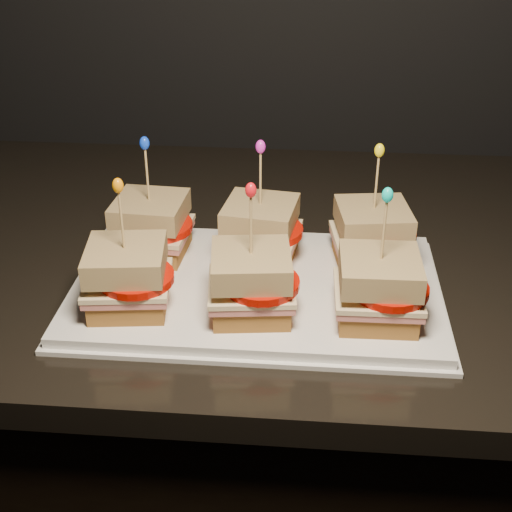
{
  "coord_description": "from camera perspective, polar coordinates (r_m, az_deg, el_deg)",
  "views": [
    {
      "loc": [
        0.84,
        0.76,
        1.4
      ],
      "look_at": [
        0.77,
        1.5,
        0.98
      ],
      "focal_mm": 50.0,
      "sensor_mm": 36.0,
      "label": 1
    }
  ],
  "objects": [
    {
      "name": "sandwich_1_bread_bot",
      "position": [
        0.92,
        0.34,
        0.57
      ],
      "size": [
        0.1,
        0.1,
        0.02
      ],
      "primitive_type": "cube",
      "rotation": [
        0.0,
        0.0,
        -0.14
      ],
      "color": "brown",
      "rests_on": "platter"
    },
    {
      "name": "sandwich_5_ham",
      "position": [
        0.8,
        9.69,
        -3.23
      ],
      "size": [
        0.1,
        0.09,
        0.01
      ],
      "primitive_type": "cube",
      "rotation": [
        0.0,
        0.0,
        0.02
      ],
      "color": "#C5625F",
      "rests_on": "sandwich_5_bread_bot"
    },
    {
      "name": "sandwich_2_frill",
      "position": [
        0.86,
        9.85,
        8.33
      ],
      "size": [
        0.01,
        0.01,
        0.02
      ],
      "primitive_type": "ellipsoid",
      "color": "yellow",
      "rests_on": "sandwich_2_pick"
    },
    {
      "name": "sandwich_5_bread_top",
      "position": [
        0.78,
        9.89,
        -1.15
      ],
      "size": [
        0.09,
        0.09,
        0.03
      ],
      "primitive_type": "cube",
      "rotation": [
        0.0,
        0.0,
        0.02
      ],
      "color": "brown",
      "rests_on": "sandwich_5_tomato"
    },
    {
      "name": "sandwich_5_pick",
      "position": [
        0.76,
        10.18,
        1.75
      ],
      "size": [
        0.0,
        0.0,
        0.09
      ],
      "primitive_type": "cylinder",
      "color": "tan",
      "rests_on": "sandwich_5_bread_top"
    },
    {
      "name": "sandwich_3_pick",
      "position": [
        0.78,
        -10.68,
        2.56
      ],
      "size": [
        0.0,
        0.0,
        0.09
      ],
      "primitive_type": "cylinder",
      "color": "tan",
      "rests_on": "sandwich_3_bread_top"
    },
    {
      "name": "sandwich_1_frill",
      "position": [
        0.86,
        0.36,
        8.74
      ],
      "size": [
        0.01,
        0.01,
        0.02
      ],
      "primitive_type": "ellipsoid",
      "color": "#D823BC",
      "rests_on": "sandwich_1_pick"
    },
    {
      "name": "sandwich_3_frill",
      "position": [
        0.77,
        -10.99,
        5.56
      ],
      "size": [
        0.01,
        0.01,
        0.02
      ],
      "primitive_type": "ellipsoid",
      "color": "orange",
      "rests_on": "sandwich_3_pick"
    },
    {
      "name": "sandwich_2_cheese",
      "position": [
        0.91,
        9.23,
        1.46
      ],
      "size": [
        0.11,
        0.1,
        0.01
      ],
      "primitive_type": "cube",
      "rotation": [
        0.0,
        0.0,
        0.14
      ],
      "color": "beige",
      "rests_on": "sandwich_2_ham"
    },
    {
      "name": "granite_slab",
      "position": [
        1.1,
        -18.67,
        1.2
      ],
      "size": [
        2.64,
        0.73,
        0.04
      ],
      "primitive_type": "cube",
      "color": "black",
      "rests_on": "cabinet"
    },
    {
      "name": "sandwich_2_tomato",
      "position": [
        0.9,
        10.05,
        1.66
      ],
      "size": [
        0.08,
        0.08,
        0.01
      ],
      "primitive_type": "cylinder",
      "color": "#B60F03",
      "rests_on": "sandwich_2_cheese"
    },
    {
      "name": "sandwich_1_bread_top",
      "position": [
        0.89,
        0.35,
        3.35
      ],
      "size": [
        0.1,
        0.1,
        0.03
      ],
      "primitive_type": "cube",
      "rotation": [
        0.0,
        0.0,
        -0.14
      ],
      "color": "brown",
      "rests_on": "sandwich_1_tomato"
    },
    {
      "name": "sandwich_1_tomato",
      "position": [
        0.9,
        1.08,
        2.05
      ],
      "size": [
        0.08,
        0.08,
        0.01
      ],
      "primitive_type": "cylinder",
      "color": "#B60F03",
      "rests_on": "sandwich_1_cheese"
    },
    {
      "name": "sandwich_0_bread_bot",
      "position": [
        0.94,
        -8.26,
        0.92
      ],
      "size": [
        0.09,
        0.09,
        0.02
      ],
      "primitive_type": "cube",
      "rotation": [
        0.0,
        0.0,
        -0.06
      ],
      "color": "brown",
      "rests_on": "platter"
    },
    {
      "name": "sandwich_3_ham",
      "position": [
        0.82,
        -10.18,
        -2.32
      ],
      "size": [
        0.1,
        0.1,
        0.01
      ],
      "primitive_type": "cube",
      "rotation": [
        0.0,
        0.0,
        0.12
      ],
      "color": "#C5625F",
      "rests_on": "sandwich_3_bread_bot"
    },
    {
      "name": "sandwich_2_pick",
      "position": [
        0.88,
        9.6,
        5.59
      ],
      "size": [
        0.0,
        0.0,
        0.09
      ],
      "primitive_type": "cylinder",
      "color": "tan",
      "rests_on": "sandwich_2_bread_top"
    },
    {
      "name": "sandwich_1_ham",
      "position": [
        0.91,
        0.34,
        1.44
      ],
      "size": [
        0.1,
        0.1,
        0.01
      ],
      "primitive_type": "cube",
      "rotation": [
        0.0,
        0.0,
        -0.14
      ],
      "color": "#C5625F",
      "rests_on": "sandwich_1_bread_bot"
    },
    {
      "name": "sandwich_0_ham",
      "position": [
        0.93,
        -8.33,
        1.77
      ],
      "size": [
        0.1,
        0.1,
        0.01
      ],
      "primitive_type": "cube",
      "rotation": [
        0.0,
        0.0,
        -0.06
      ],
      "color": "#C5625F",
      "rests_on": "sandwich_0_bread_bot"
    },
    {
      "name": "sandwich_0_bread_top",
      "position": [
        0.91,
        -8.48,
        3.64
      ],
      "size": [
        0.09,
        0.09,
        0.03
      ],
      "primitive_type": "cube",
      "rotation": [
        0.0,
        0.0,
        -0.06
      ],
      "color": "brown",
      "rests_on": "sandwich_0_tomato"
    },
    {
      "name": "sandwich_0_tomato",
      "position": [
        0.91,
        -7.74,
        2.37
      ],
      "size": [
        0.08,
        0.08,
        0.01
      ],
      "primitive_type": "cylinder",
      "color": "#B60F03",
      "rests_on": "sandwich_0_cheese"
    },
    {
      "name": "sandwich_5_tomato",
      "position": [
        0.79,
        10.67,
        -2.61
      ],
      "size": [
        0.08,
        0.08,
        0.01
      ],
      "primitive_type": "cylinder",
      "color": "#B60F03",
      "rests_on": "sandwich_5_cheese"
    },
    {
      "name": "sandwich_3_bread_bot",
      "position": [
        0.83,
        -10.09,
        -3.25
      ],
      "size": [
        0.09,
        0.09,
        0.02
      ],
      "primitive_type": "cube",
      "rotation": [
        0.0,
        0.0,
        0.12
      ],
      "color": "brown",
      "rests_on": "platter"
    },
    {
      "name": "sandwich_2_bread_bot",
      "position": [
        0.92,
        9.12,
        0.2
      ],
      "size": [
        0.1,
        0.1,
        0.02
      ],
      "primitive_type": "cube",
      "rotation": [
        0.0,
        0.0,
        0.14
      ],
      "color": "brown",
      "rests_on": "platter"
    },
    {
      "name": "sandwich_4_tomato",
      "position": [
        0.79,
        0.44,
        -2.19
      ],
      "size": [
        0.08,
        0.08,
        0.01
      ],
      "primitive_type": "cylinder",
      "color": "#B60F03",
      "rests_on": "sandwich_4_cheese"
    },
    {
      "name": "platter",
      "position": [
        0.87,
        -0.0,
        -2.63
      ],
      "size": [
        0.44,
        0.27,
        0.02
      ],
      "primitive_type": "cube",
      "color": "white",
      "rests_on": "granite_slab"
    },
    {
      "name": "cabinet",
      "position": [
        1.37,
        -15.48,
        -16.18
      ],
      "size": [
        2.6,
        0.69,
        0.89
      ],
      "primitive_type": "cube",
      "color": "black",
      "rests_on": "ground"
    },
    {
      "name": "sandwich_5_cheese",
      "position": [
        0.8,
        9.73,
        -2.8
      ],
      "size": [
        0.1,
        0.09,
        0.01
      ],
      "primitive_type": "cube",
      "rotation": [
        0.0,
        0.0,
        0.02
      ],
      "color": "beige",
      "rests_on": "sandwich_5_ham"
    },
    {
      "name": "sandwich_4_cheese",
      "position": [
        0.8,
        -0.39,
        -2.38
      ],
      "size": [
        0.11,
        0.1,
        0.01
      ],
      "primitive_type": "cube",
      "rotation": [
        0.0,
        0.0,
        0.12
      ],
      "color": "beige",
      "rests_on": "sandwich_4_ham"
    },
    {
      "name": "sandwich_4_pick",
      "position": [
        0.76,
        -0.41,
        2.2
      ],
      "size": [
        0.0,
        0.0,
        0.09
      ],
      "primitive_type": "cylinder",
      "color": "tan",
      "rests_on": "sandwich_4_bread_top"
    },
    {
      "name": "sandwich_4_bread_top",
      "position": [
        0.78,
        -0.4,
        -0.72
      ],
      "size": [
        0.1,
        0.1,
        0.03
      ],
      "primitive_type": "cube",
      "rotation": [
        0.0,
        0.0,
        0.12
      ],
      "color": "brown",
      "rests_on": "sandwich_4_tomato"
    },
    {
      "name": "sandwich_1_cheese",
      "position": [
        0.91,
        0.34,
        1.83
      ],
      "size": [
        0.11,
        0.1,
        0.01
      ],
      "primitive_type": "cube",
      "rotation": [
        0.0,
        0.0,
        -0.14
      ],
      "color": "beige",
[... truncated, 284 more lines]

